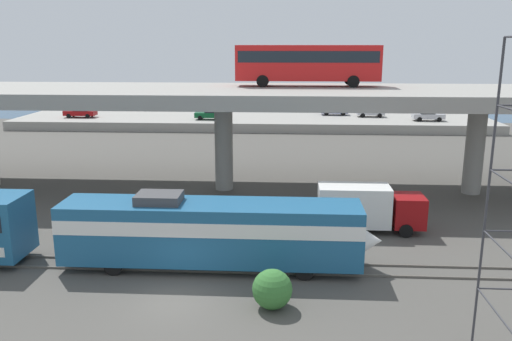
# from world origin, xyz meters

# --- Properties ---
(ground_plane) EXTENTS (260.00, 260.00, 0.00)m
(ground_plane) POSITION_xyz_m (0.00, 0.00, 0.00)
(ground_plane) COLOR #4C4944
(rail_strip_near) EXTENTS (110.00, 0.12, 0.12)m
(rail_strip_near) POSITION_xyz_m (0.00, 3.30, 0.06)
(rail_strip_near) COLOR #59544C
(rail_strip_near) RESTS_ON ground_plane
(rail_strip_far) EXTENTS (110.00, 0.12, 0.12)m
(rail_strip_far) POSITION_xyz_m (0.00, 4.70, 0.06)
(rail_strip_far) COLOR #59544C
(rail_strip_far) RESTS_ON ground_plane
(train_locomotive) EXTENTS (17.29, 3.04, 4.18)m
(train_locomotive) POSITION_xyz_m (2.01, 4.00, 2.19)
(train_locomotive) COLOR #1E5984
(train_locomotive) RESTS_ON ground_plane
(highway_overpass) EXTENTS (96.00, 12.33, 8.45)m
(highway_overpass) POSITION_xyz_m (0.00, 20.00, 7.64)
(highway_overpass) COLOR gray
(highway_overpass) RESTS_ON ground_plane
(transit_bus_on_overpass) EXTENTS (12.00, 2.68, 3.40)m
(transit_bus_on_overpass) POSITION_xyz_m (6.89, 22.46, 10.51)
(transit_bus_on_overpass) COLOR red
(transit_bus_on_overpass) RESTS_ON highway_overpass
(service_truck_east) EXTENTS (6.80, 2.46, 3.04)m
(service_truck_east) POSITION_xyz_m (10.53, 10.38, 1.64)
(service_truck_east) COLOR maroon
(service_truck_east) RESTS_ON ground_plane
(pier_parking_lot) EXTENTS (69.32, 13.47, 1.29)m
(pier_parking_lot) POSITION_xyz_m (0.00, 55.00, 0.64)
(pier_parking_lot) COLOR gray
(pier_parking_lot) RESTS_ON ground_plane
(parked_car_0) EXTENTS (4.58, 1.97, 1.50)m
(parked_car_0) POSITION_xyz_m (-25.33, 53.19, 2.06)
(parked_car_0) COLOR maroon
(parked_car_0) RESTS_ON pier_parking_lot
(parked_car_1) EXTENTS (4.05, 1.82, 1.50)m
(parked_car_1) POSITION_xyz_m (12.40, 58.21, 2.06)
(parked_car_1) COLOR navy
(parked_car_1) RESTS_ON pier_parking_lot
(parked_car_2) EXTENTS (4.38, 1.87, 1.50)m
(parked_car_2) POSITION_xyz_m (25.02, 52.71, 2.06)
(parked_car_2) COLOR #B7B7BC
(parked_car_2) RESTS_ON pier_parking_lot
(parked_car_3) EXTENTS (4.01, 1.96, 1.50)m
(parked_car_3) POSITION_xyz_m (17.60, 56.44, 2.06)
(parked_car_3) COLOR #B7B7BC
(parked_car_3) RESTS_ON pier_parking_lot
(parked_car_4) EXTENTS (4.38, 1.88, 1.50)m
(parked_car_4) POSITION_xyz_m (-5.81, 52.15, 2.06)
(parked_car_4) COLOR #0C4C26
(parked_car_4) RESTS_ON pier_parking_lot
(harbor_water) EXTENTS (140.00, 36.00, 0.01)m
(harbor_water) POSITION_xyz_m (0.00, 78.00, 0.00)
(harbor_water) COLOR navy
(harbor_water) RESTS_ON ground_plane
(shrub_right) EXTENTS (1.87, 1.87, 1.87)m
(shrub_right) POSITION_xyz_m (4.68, -0.37, 0.94)
(shrub_right) COLOR #357232
(shrub_right) RESTS_ON ground_plane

